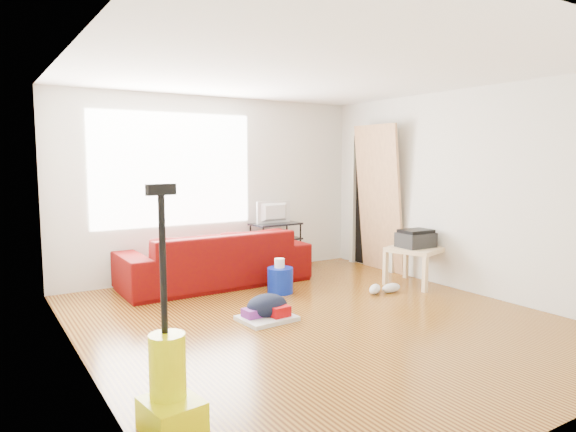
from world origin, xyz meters
TOP-DOWN VIEW (x-y plane):
  - room at (0.07, 0.15)m, footprint 4.51×5.01m
  - sofa at (-0.26, 1.95)m, footprint 2.44×0.95m
  - tv_stand at (0.82, 2.22)m, footprint 0.73×0.45m
  - tv at (0.82, 2.22)m, footprint 0.55×0.07m
  - side_table at (1.95, 0.54)m, footprint 0.76×0.76m
  - printer at (1.95, 0.54)m, footprint 0.46×0.35m
  - bucket at (0.24, 1.13)m, footprint 0.36×0.36m
  - toilet_paper at (0.23, 1.14)m, footprint 0.12×0.12m
  - cleaning_tray at (-0.42, 0.30)m, footprint 0.57×0.47m
  - backpack at (-0.39, 0.36)m, footprint 0.48×0.40m
  - sneakers at (1.30, 0.44)m, footprint 0.50×0.26m
  - vacuum at (-2.00, -1.25)m, footprint 0.36×0.40m
  - door_panel at (2.13, 1.46)m, footprint 0.27×0.86m

SIDE VIEW (x-z plane):
  - sofa at x=-0.26m, z-range -0.36..0.36m
  - bucket at x=0.24m, z-range -0.16..0.16m
  - backpack at x=-0.39m, z-range -0.12..0.12m
  - door_panel at x=2.13m, z-range -1.07..1.07m
  - sneakers at x=1.30m, z-range 0.00..0.12m
  - cleaning_tray at x=-0.42m, z-range -0.04..0.16m
  - toilet_paper at x=0.23m, z-range 0.16..0.27m
  - vacuum at x=-2.00m, z-range -0.47..1.03m
  - tv_stand at x=0.82m, z-range 0.01..0.72m
  - side_table at x=1.95m, z-range 0.17..0.67m
  - printer at x=1.95m, z-range 0.50..0.73m
  - tv at x=0.82m, z-range 0.71..1.03m
  - room at x=0.07m, z-range 0.00..2.51m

